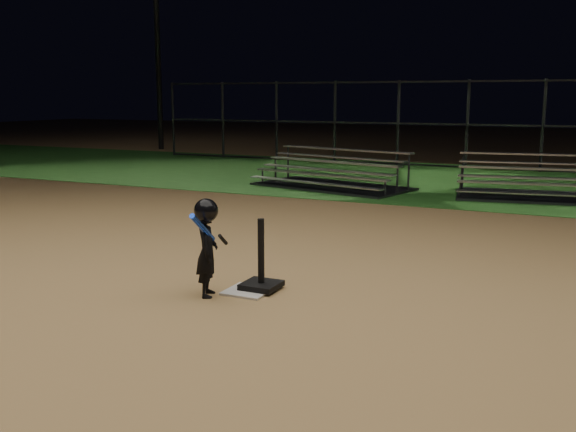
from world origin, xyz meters
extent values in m
plane|color=tan|center=(0.00, 0.00, 0.00)|extent=(80.00, 80.00, 0.00)
cube|color=#22571C|center=(0.00, 10.00, 0.01)|extent=(60.00, 8.00, 0.01)
cube|color=beige|center=(0.00, 0.00, 0.01)|extent=(0.45, 0.45, 0.02)
cube|color=black|center=(0.09, 0.13, 0.05)|extent=(0.38, 0.38, 0.06)
cylinder|color=black|center=(0.09, 0.13, 0.43)|extent=(0.07, 0.07, 0.69)
imported|color=black|center=(-0.32, -0.28, 0.46)|extent=(0.34, 0.39, 0.92)
sphere|color=black|center=(-0.32, -0.28, 0.90)|extent=(0.25, 0.25, 0.25)
cylinder|color=blue|center=(-0.27, -0.43, 0.75)|extent=(0.12, 0.50, 0.37)
cylinder|color=black|center=(-0.11, -0.31, 0.62)|extent=(0.06, 0.19, 0.14)
cube|color=silver|center=(-2.16, 7.27, 0.35)|extent=(3.42, 1.06, 0.03)
cube|color=silver|center=(-2.22, 7.03, 0.19)|extent=(3.42, 1.06, 0.03)
cube|color=silver|center=(-2.04, 7.73, 0.59)|extent=(3.42, 1.06, 0.03)
cube|color=silver|center=(-2.10, 7.50, 0.43)|extent=(3.42, 1.06, 0.03)
cube|color=silver|center=(-1.92, 8.20, 0.84)|extent=(3.42, 1.06, 0.03)
cube|color=silver|center=(-1.98, 7.96, 0.68)|extent=(3.42, 1.06, 0.03)
cube|color=#38383D|center=(-2.04, 7.73, 0.03)|extent=(3.79, 2.50, 0.05)
cube|color=silver|center=(2.56, 7.62, 0.35)|extent=(3.54, 0.71, 0.04)
cube|color=silver|center=(2.59, 7.37, 0.20)|extent=(3.54, 0.71, 0.03)
cube|color=silver|center=(2.49, 8.10, 0.60)|extent=(3.54, 0.71, 0.04)
cube|color=silver|center=(2.53, 7.85, 0.44)|extent=(3.54, 0.71, 0.03)
cube|color=silver|center=(2.42, 8.58, 0.85)|extent=(3.54, 0.71, 0.04)
cube|color=silver|center=(2.46, 8.34, 0.69)|extent=(3.54, 0.71, 0.03)
cube|color=#38383D|center=(2.49, 8.10, 0.03)|extent=(3.76, 2.22, 0.05)
cube|color=#38383D|center=(0.00, 13.00, 0.05)|extent=(20.00, 0.05, 0.05)
cube|color=#38383D|center=(0.00, 13.00, 1.25)|extent=(20.00, 0.05, 0.05)
cube|color=#38383D|center=(0.00, 13.00, 2.45)|extent=(20.00, 0.05, 0.05)
cylinder|color=#38383D|center=(-10.00, 13.00, 1.25)|extent=(0.08, 0.08, 2.50)
cylinder|color=#38383D|center=(-5.00, 13.00, 1.25)|extent=(0.08, 0.08, 2.50)
cylinder|color=#38383D|center=(0.00, 13.00, 1.25)|extent=(0.08, 0.08, 2.50)
cylinder|color=#2D2D30|center=(-12.00, 15.00, 4.00)|extent=(0.20, 0.20, 8.00)
camera|label=1|loc=(3.14, -5.74, 2.04)|focal=40.11mm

